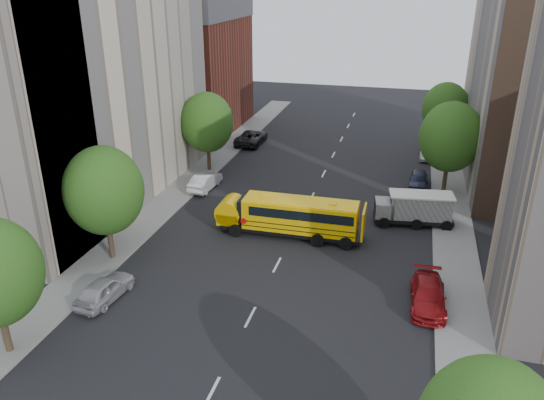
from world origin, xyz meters
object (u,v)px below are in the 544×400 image
at_px(street_tree_5, 446,109).
at_px(safari_truck, 414,208).
at_px(street_tree_4, 451,137).
at_px(street_tree_2, 207,122).
at_px(parked_car_2, 251,137).
at_px(school_bus, 290,215).
at_px(parked_car_5, 427,152).
at_px(street_tree_1, 104,191).
at_px(parked_car_3, 428,295).
at_px(parked_car_0, 105,289).
at_px(parked_car_1, 205,181).
at_px(parked_car_4, 418,180).

height_order(street_tree_5, safari_truck, street_tree_5).
bearing_deg(street_tree_4, street_tree_2, 180.00).
height_order(street_tree_2, parked_car_2, street_tree_2).
distance_m(street_tree_2, school_bus, 16.09).
relative_size(street_tree_5, parked_car_5, 1.91).
distance_m(street_tree_1, street_tree_4, 28.43).
xyz_separation_m(safari_truck, parked_car_5, (1.05, 16.60, -0.69)).
bearing_deg(parked_car_5, street_tree_5, 64.63).
bearing_deg(street_tree_2, street_tree_4, 0.00).
height_order(safari_truck, parked_car_2, safari_truck).
bearing_deg(safari_truck, street_tree_4, 63.26).
xyz_separation_m(street_tree_1, parked_car_5, (20.60, 27.39, -4.30)).
bearing_deg(street_tree_4, parked_car_5, 98.48).
height_order(street_tree_2, parked_car_3, street_tree_2).
relative_size(parked_car_3, parked_car_5, 1.22).
height_order(street_tree_4, parked_car_3, street_tree_4).
bearing_deg(parked_car_2, parked_car_0, 92.18).
bearing_deg(street_tree_4, parked_car_1, -167.46).
height_order(street_tree_2, street_tree_4, street_tree_4).
relative_size(safari_truck, parked_car_5, 1.56).
relative_size(street_tree_1, safari_truck, 1.29).
bearing_deg(parked_car_0, parked_car_3, -161.28).
xyz_separation_m(school_bus, parked_car_5, (9.81, 20.89, -0.97)).
bearing_deg(street_tree_2, parked_car_2, 81.64).
distance_m(safari_truck, parked_car_4, 8.14).
distance_m(school_bus, safari_truck, 9.76).
bearing_deg(street_tree_2, school_bus, -46.82).
bearing_deg(street_tree_4, street_tree_5, 90.00).
xyz_separation_m(street_tree_4, parked_car_3, (-1.40, -18.23, -4.38)).
xyz_separation_m(street_tree_1, parked_car_3, (20.60, -0.23, -4.25)).
distance_m(street_tree_1, parked_car_5, 34.54).
height_order(safari_truck, parked_car_1, safari_truck).
height_order(street_tree_1, street_tree_5, street_tree_1).
xyz_separation_m(school_bus, parked_car_0, (-8.59, -11.02, -0.90)).
relative_size(street_tree_1, parked_car_1, 1.79).
relative_size(parked_car_1, parked_car_3, 0.92).
relative_size(school_bus, parked_car_5, 2.63).
distance_m(parked_car_2, parked_car_4, 20.32).
bearing_deg(parked_car_5, street_tree_1, -124.12).
distance_m(street_tree_5, parked_car_5, 5.02).
relative_size(street_tree_2, safari_truck, 1.26).
height_order(parked_car_0, parked_car_5, parked_car_0).
distance_m(street_tree_1, parked_car_4, 27.70).
height_order(parked_car_0, parked_car_2, parked_car_2).
bearing_deg(street_tree_2, parked_car_0, -84.42).
relative_size(street_tree_2, parked_car_4, 1.94).
distance_m(parked_car_1, parked_car_3, 23.56).
distance_m(street_tree_2, street_tree_5, 25.06).
relative_size(street_tree_5, safari_truck, 1.23).
bearing_deg(parked_car_1, parked_car_5, -140.91).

